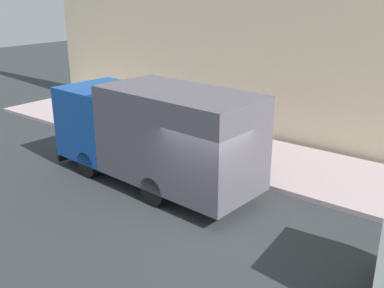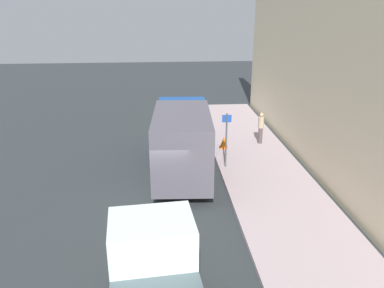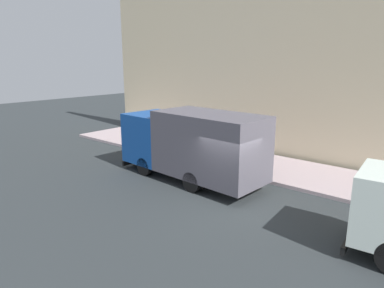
{
  "view_description": "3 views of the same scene",
  "coord_description": "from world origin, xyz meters",
  "px_view_note": "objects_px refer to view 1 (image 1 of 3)",
  "views": [
    {
      "loc": [
        -8.44,
        -6.29,
        5.96
      ],
      "look_at": [
        1.69,
        1.62,
        1.46
      ],
      "focal_mm": 41.42,
      "sensor_mm": 36.0,
      "label": 1
    },
    {
      "loc": [
        0.27,
        -13.97,
        7.63
      ],
      "look_at": [
        1.64,
        2.43,
        1.55
      ],
      "focal_mm": 35.51,
      "sensor_mm": 36.0,
      "label": 2
    },
    {
      "loc": [
        -10.24,
        -6.89,
        5.38
      ],
      "look_at": [
        1.51,
        2.97,
        1.61
      ],
      "focal_mm": 31.75,
      "sensor_mm": 36.0,
      "label": 3
    }
  ],
  "objects_px": {
    "pedestrian_walking": "(171,106)",
    "traffic_cone_orange": "(147,135)",
    "street_sign_post": "(192,117)",
    "large_utility_truck": "(154,132)"
  },
  "relations": [
    {
      "from": "traffic_cone_orange",
      "to": "street_sign_post",
      "type": "bearing_deg",
      "value": -97.46
    },
    {
      "from": "pedestrian_walking",
      "to": "street_sign_post",
      "type": "height_order",
      "value": "street_sign_post"
    },
    {
      "from": "pedestrian_walking",
      "to": "traffic_cone_orange",
      "type": "relative_size",
      "value": 2.69
    },
    {
      "from": "large_utility_truck",
      "to": "street_sign_post",
      "type": "height_order",
      "value": "large_utility_truck"
    },
    {
      "from": "traffic_cone_orange",
      "to": "street_sign_post",
      "type": "distance_m",
      "value": 2.84
    },
    {
      "from": "large_utility_truck",
      "to": "traffic_cone_orange",
      "type": "bearing_deg",
      "value": 50.93
    },
    {
      "from": "large_utility_truck",
      "to": "traffic_cone_orange",
      "type": "height_order",
      "value": "large_utility_truck"
    },
    {
      "from": "large_utility_truck",
      "to": "pedestrian_walking",
      "type": "height_order",
      "value": "large_utility_truck"
    },
    {
      "from": "pedestrian_walking",
      "to": "street_sign_post",
      "type": "bearing_deg",
      "value": 58.97
    },
    {
      "from": "large_utility_truck",
      "to": "traffic_cone_orange",
      "type": "xyz_separation_m",
      "value": [
        2.45,
        2.68,
        -1.26
      ]
    }
  ]
}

